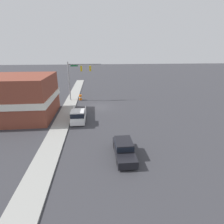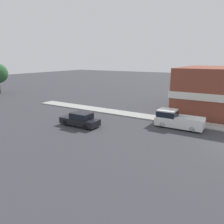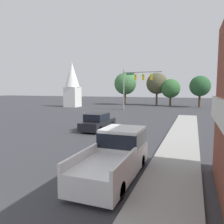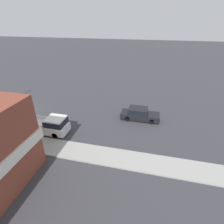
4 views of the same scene
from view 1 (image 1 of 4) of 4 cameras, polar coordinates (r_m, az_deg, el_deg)
name	(u,v)px [view 1 (image 1 of 4)]	position (r m, az deg, el deg)	size (l,w,h in m)	color
ground_plane	(100,107)	(32.51, -4.00, 1.68)	(200.00, 200.00, 0.00)	#38383D
sidewalk_curb	(69,107)	(32.86, -13.99, 1.45)	(2.40, 60.00, 0.14)	#9E9E99
near_signal_assembly	(78,73)	(36.26, -10.99, 12.37)	(6.58, 0.49, 7.85)	gray
car_lead	(124,148)	(17.67, 3.90, -11.78)	(1.78, 4.77, 1.59)	black
pickup_truck_parked	(78,115)	(26.03, -10.91, -1.08)	(1.96, 5.21, 1.96)	black
construction_barrel	(80,97)	(37.39, -10.27, 4.72)	(0.60, 0.60, 1.12)	orange
corner_brick_building	(7,97)	(31.04, -31.13, 4.11)	(13.85, 10.02, 6.42)	brown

